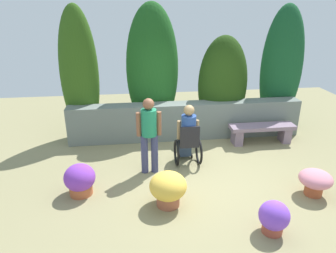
# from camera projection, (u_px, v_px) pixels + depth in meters

# --- Properties ---
(ground_plane) EXTENTS (12.40, 12.40, 0.00)m
(ground_plane) POSITION_uv_depth(u_px,v_px,m) (203.00, 178.00, 6.22)
(ground_plane) COLOR #8C845B
(stone_retaining_wall) EXTENTS (5.77, 0.42, 0.92)m
(stone_retaining_wall) POSITION_uv_depth(u_px,v_px,m) (186.00, 121.00, 7.87)
(stone_retaining_wall) COLOR slate
(stone_retaining_wall) RESTS_ON ground
(hedge_backdrop) EXTENTS (6.21, 1.14, 3.25)m
(hedge_backdrop) POSITION_uv_depth(u_px,v_px,m) (191.00, 74.00, 8.00)
(hedge_backdrop) COLOR #305718
(hedge_backdrop) RESTS_ON ground
(stone_bench) EXTENTS (1.58, 0.40, 0.47)m
(stone_bench) POSITION_uv_depth(u_px,v_px,m) (262.00, 131.00, 7.63)
(stone_bench) COLOR gray
(stone_bench) RESTS_ON ground
(person_in_wheelchair) EXTENTS (0.53, 0.66, 1.33)m
(person_in_wheelchair) POSITION_uv_depth(u_px,v_px,m) (188.00, 137.00, 6.54)
(person_in_wheelchair) COLOR black
(person_in_wheelchair) RESTS_ON ground
(person_standing_companion) EXTENTS (0.49, 0.30, 1.56)m
(person_standing_companion) POSITION_uv_depth(u_px,v_px,m) (149.00, 131.00, 6.10)
(person_standing_companion) COLOR #3D4167
(person_standing_companion) RESTS_ON ground
(flower_pot_purple_near) EXTENTS (0.58, 0.58, 0.47)m
(flower_pot_purple_near) POSITION_uv_depth(u_px,v_px,m) (315.00, 181.00, 5.58)
(flower_pot_purple_near) COLOR #AA4F2E
(flower_pot_purple_near) RESTS_ON ground
(flower_pot_terracotta_by_wall) EXTENTS (0.46, 0.46, 0.53)m
(flower_pot_terracotta_by_wall) POSITION_uv_depth(u_px,v_px,m) (274.00, 217.00, 4.67)
(flower_pot_terracotta_by_wall) COLOR #A44737
(flower_pot_terracotta_by_wall) RESTS_ON ground
(flower_pot_red_accent) EXTENTS (0.55, 0.55, 0.58)m
(flower_pot_red_accent) POSITION_uv_depth(u_px,v_px,m) (80.00, 180.00, 5.60)
(flower_pot_red_accent) COLOR #B05735
(flower_pot_red_accent) RESTS_ON ground
(flower_pot_small_foreground) EXTENTS (0.63, 0.63, 0.61)m
(flower_pot_small_foreground) POSITION_uv_depth(u_px,v_px,m) (168.00, 188.00, 5.28)
(flower_pot_small_foreground) COLOR #A4593D
(flower_pot_small_foreground) RESTS_ON ground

